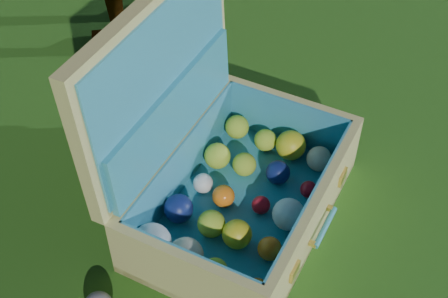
# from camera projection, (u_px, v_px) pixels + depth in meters

# --- Properties ---
(ground) EXTENTS (60.00, 60.00, 0.00)m
(ground) POSITION_uv_depth(u_px,v_px,m) (209.00, 238.00, 1.74)
(ground) COLOR #215114
(ground) RESTS_ON ground
(suitcase) EXTENTS (0.81, 0.73, 0.64)m
(suitcase) POSITION_uv_depth(u_px,v_px,m) (216.00, 163.00, 1.69)
(suitcase) COLOR tan
(suitcase) RESTS_ON ground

